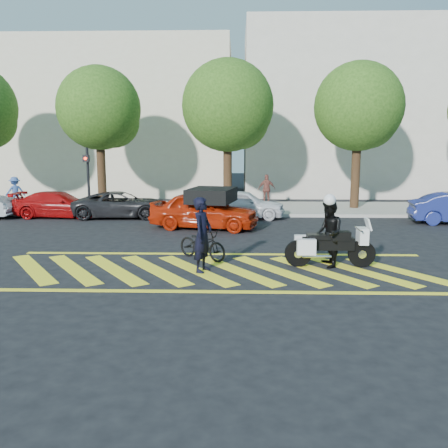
{
  "coord_description": "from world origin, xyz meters",
  "views": [
    {
      "loc": [
        0.53,
        -12.3,
        3.3
      ],
      "look_at": [
        0.13,
        1.23,
        1.05
      ],
      "focal_mm": 38.0,
      "sensor_mm": 36.0,
      "label": 1
    }
  ],
  "objects_px": {
    "officer_moto": "(328,234)",
    "parked_mid_left": "(121,205)",
    "bicycle": "(202,244)",
    "police_motorcycle": "(329,246)",
    "red_convertible": "(204,210)",
    "parked_mid_right": "(242,204)",
    "officer_bike": "(202,235)",
    "parked_left": "(59,205)"
  },
  "relations": [
    {
      "from": "red_convertible",
      "to": "officer_moto",
      "type": "bearing_deg",
      "value": -135.2
    },
    {
      "from": "police_motorcycle",
      "to": "parked_mid_right",
      "type": "bearing_deg",
      "value": 104.69
    },
    {
      "from": "red_convertible",
      "to": "parked_left",
      "type": "xyz_separation_m",
      "value": [
        -6.94,
        2.82,
        -0.14
      ]
    },
    {
      "from": "police_motorcycle",
      "to": "parked_mid_left",
      "type": "relative_size",
      "value": 0.57
    },
    {
      "from": "bicycle",
      "to": "police_motorcycle",
      "type": "bearing_deg",
      "value": -63.7
    },
    {
      "from": "red_convertible",
      "to": "police_motorcycle",
      "type": "bearing_deg",
      "value": -135.09
    },
    {
      "from": "parked_mid_left",
      "to": "parked_mid_right",
      "type": "xyz_separation_m",
      "value": [
        5.55,
        0.0,
        0.06
      ]
    },
    {
      "from": "bicycle",
      "to": "parked_mid_left",
      "type": "height_order",
      "value": "parked_mid_left"
    },
    {
      "from": "parked_mid_left",
      "to": "parked_mid_right",
      "type": "height_order",
      "value": "parked_mid_right"
    },
    {
      "from": "police_motorcycle",
      "to": "red_convertible",
      "type": "bearing_deg",
      "value": 122.79
    },
    {
      "from": "police_motorcycle",
      "to": "red_convertible",
      "type": "distance_m",
      "value": 7.05
    },
    {
      "from": "officer_moto",
      "to": "red_convertible",
      "type": "bearing_deg",
      "value": -147.32
    },
    {
      "from": "officer_moto",
      "to": "red_convertible",
      "type": "height_order",
      "value": "officer_moto"
    },
    {
      "from": "parked_mid_left",
      "to": "officer_moto",
      "type": "bearing_deg",
      "value": -141.67
    },
    {
      "from": "bicycle",
      "to": "parked_mid_right",
      "type": "relative_size",
      "value": 0.45
    },
    {
      "from": "police_motorcycle",
      "to": "parked_left",
      "type": "relative_size",
      "value": 0.6
    },
    {
      "from": "parked_left",
      "to": "bicycle",
      "type": "bearing_deg",
      "value": -136.54
    },
    {
      "from": "bicycle",
      "to": "parked_mid_right",
      "type": "distance_m",
      "value": 8.07
    },
    {
      "from": "red_convertible",
      "to": "bicycle",
      "type": "bearing_deg",
      "value": -164.62
    },
    {
      "from": "bicycle",
      "to": "officer_moto",
      "type": "bearing_deg",
      "value": -63.76
    },
    {
      "from": "parked_left",
      "to": "parked_mid_right",
      "type": "bearing_deg",
      "value": -88.8
    },
    {
      "from": "bicycle",
      "to": "officer_moto",
      "type": "xyz_separation_m",
      "value": [
        3.51,
        -0.76,
        0.46
      ]
    },
    {
      "from": "red_convertible",
      "to": "officer_bike",
      "type": "bearing_deg",
      "value": -164.36
    },
    {
      "from": "officer_moto",
      "to": "parked_left",
      "type": "xyz_separation_m",
      "value": [
        -10.75,
        8.73,
        -0.33
      ]
    },
    {
      "from": "officer_bike",
      "to": "bicycle",
      "type": "xyz_separation_m",
      "value": [
        -0.11,
        1.36,
        -0.53
      ]
    },
    {
      "from": "police_motorcycle",
      "to": "parked_left",
      "type": "xyz_separation_m",
      "value": [
        -10.77,
        8.73,
        0.0
      ]
    },
    {
      "from": "parked_mid_left",
      "to": "parked_mid_right",
      "type": "bearing_deg",
      "value": -93.58
    },
    {
      "from": "parked_left",
      "to": "parked_mid_right",
      "type": "height_order",
      "value": "parked_mid_right"
    },
    {
      "from": "police_motorcycle",
      "to": "parked_mid_left",
      "type": "distance_m",
      "value": 11.75
    },
    {
      "from": "officer_bike",
      "to": "parked_mid_right",
      "type": "bearing_deg",
      "value": 11.48
    },
    {
      "from": "police_motorcycle",
      "to": "officer_moto",
      "type": "xyz_separation_m",
      "value": [
        -0.02,
        0.0,
        0.34
      ]
    },
    {
      "from": "red_convertible",
      "to": "parked_mid_right",
      "type": "relative_size",
      "value": 1.11
    },
    {
      "from": "officer_bike",
      "to": "red_convertible",
      "type": "relative_size",
      "value": 0.46
    },
    {
      "from": "officer_bike",
      "to": "officer_moto",
      "type": "height_order",
      "value": "officer_bike"
    },
    {
      "from": "parked_mid_right",
      "to": "parked_mid_left",
      "type": "bearing_deg",
      "value": 94.83
    },
    {
      "from": "bicycle",
      "to": "officer_moto",
      "type": "relative_size",
      "value": 0.95
    },
    {
      "from": "parked_left",
      "to": "parked_mid_left",
      "type": "height_order",
      "value": "parked_mid_left"
    },
    {
      "from": "officer_moto",
      "to": "parked_mid_left",
      "type": "bearing_deg",
      "value": -138.17
    },
    {
      "from": "officer_moto",
      "to": "parked_mid_right",
      "type": "distance_m",
      "value": 9.03
    },
    {
      "from": "officer_bike",
      "to": "parked_mid_right",
      "type": "distance_m",
      "value": 9.41
    },
    {
      "from": "red_convertible",
      "to": "parked_mid_right",
      "type": "bearing_deg",
      "value": -16.36
    },
    {
      "from": "bicycle",
      "to": "police_motorcycle",
      "type": "relative_size",
      "value": 0.71
    }
  ]
}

